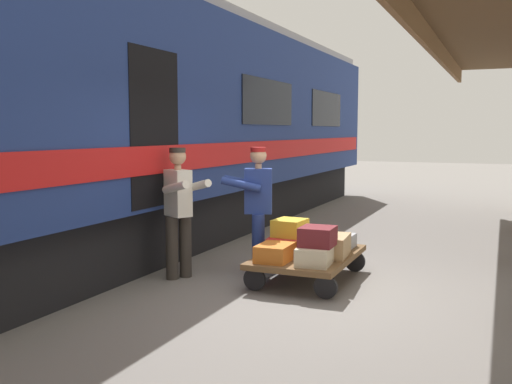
# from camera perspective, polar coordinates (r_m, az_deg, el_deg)

# --- Properties ---
(ground_plane) EXTENTS (60.00, 60.00, 0.00)m
(ground_plane) POSITION_cam_1_polar(r_m,az_deg,el_deg) (6.83, 6.63, -10.30)
(ground_plane) COLOR slate
(train_car) EXTENTS (3.03, 21.96, 4.00)m
(train_car) POSITION_cam_1_polar(r_m,az_deg,el_deg) (8.42, -18.53, 6.70)
(train_car) COLOR navy
(train_car) RESTS_ON ground_plane
(luggage_cart) EXTENTS (1.17, 1.77, 0.35)m
(luggage_cart) POSITION_cam_1_polar(r_m,az_deg,el_deg) (7.50, 5.15, -6.48)
(luggage_cart) COLOR brown
(luggage_cart) RESTS_ON ground_plane
(suitcase_orange_carryall) EXTENTS (0.40, 0.62, 0.20)m
(suitcase_orange_carryall) POSITION_cam_1_polar(r_m,az_deg,el_deg) (7.11, 2.01, -5.89)
(suitcase_orange_carryall) COLOR #CC6B23
(suitcase_orange_carryall) RESTS_ON luggage_cart
(suitcase_gray_aluminum) EXTENTS (0.41, 0.55, 0.18)m
(suitcase_gray_aluminum) POSITION_cam_1_polar(r_m,az_deg,el_deg) (7.86, 8.01, -4.87)
(suitcase_gray_aluminum) COLOR #9EA0A5
(suitcase_gray_aluminum) RESTS_ON luggage_cart
(suitcase_red_plastic) EXTENTS (0.59, 0.63, 0.21)m
(suitcase_red_plastic) POSITION_cam_1_polar(r_m,az_deg,el_deg) (7.55, 3.36, -5.18)
(suitcase_red_plastic) COLOR #AD231E
(suitcase_red_plastic) RESTS_ON luggage_cart
(suitcase_burgundy_valise) EXTENTS (0.54, 0.58, 0.21)m
(suitcase_burgundy_valise) POSITION_cam_1_polar(r_m,az_deg,el_deg) (8.00, 4.55, -4.52)
(suitcase_burgundy_valise) COLOR maroon
(suitcase_burgundy_valise) RESTS_ON luggage_cart
(suitcase_tan_vintage) EXTENTS (0.56, 0.66, 0.26)m
(suitcase_tan_vintage) POSITION_cam_1_polar(r_m,az_deg,el_deg) (7.39, 7.01, -5.23)
(suitcase_tan_vintage) COLOR tan
(suitcase_tan_vintage) RESTS_ON luggage_cart
(suitcase_cream_canvas) EXTENTS (0.43, 0.62, 0.21)m
(suitcase_cream_canvas) POSITION_cam_1_polar(r_m,az_deg,el_deg) (6.94, 5.88, -6.17)
(suitcase_cream_canvas) COLOR beige
(suitcase_cream_canvas) RESTS_ON luggage_cart
(suitcase_yellow_case) EXTENTS (0.41, 0.45, 0.22)m
(suitcase_yellow_case) POSITION_cam_1_polar(r_m,az_deg,el_deg) (7.55, 3.36, -3.53)
(suitcase_yellow_case) COLOR gold
(suitcase_yellow_case) RESTS_ON suitcase_red_plastic
(suitcase_maroon_trunk) EXTENTS (0.41, 0.42, 0.23)m
(suitcase_maroon_trunk) POSITION_cam_1_polar(r_m,az_deg,el_deg) (6.91, 6.09, -4.37)
(suitcase_maroon_trunk) COLOR maroon
(suitcase_maroon_trunk) RESTS_ON suitcase_cream_canvas
(porter_in_overalls) EXTENTS (0.73, 0.57, 1.70)m
(porter_in_overalls) POSITION_cam_1_polar(r_m,az_deg,el_deg) (7.74, 0.08, -1.33)
(porter_in_overalls) COLOR navy
(porter_in_overalls) RESTS_ON ground_plane
(porter_by_door) EXTENTS (0.74, 0.62, 1.70)m
(porter_by_door) POSITION_cam_1_polar(r_m,az_deg,el_deg) (7.54, -7.59, -1.58)
(porter_by_door) COLOR #332D28
(porter_by_door) RESTS_ON ground_plane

